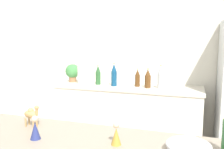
{
  "coord_description": "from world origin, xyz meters",
  "views": [
    {
      "loc": [
        0.56,
        -0.99,
        1.61
      ],
      "look_at": [
        -0.21,
        1.36,
        1.24
      ],
      "focal_mm": 40.0,
      "sensor_mm": 36.0,
      "label": 1
    }
  ],
  "objects_px": {
    "paper_towel_roll": "(81,75)",
    "fruit_bowl": "(188,148)",
    "back_bottle_1": "(114,75)",
    "camel_figurine": "(31,114)",
    "back_bottle_0": "(160,77)",
    "wise_man_figurine_blue": "(35,129)",
    "back_bottle_3": "(98,75)",
    "back_bottle_2": "(148,79)",
    "back_bottle_4": "(137,78)",
    "wise_man_figurine_crimson": "(116,135)",
    "potted_plant": "(73,72)"
  },
  "relations": [
    {
      "from": "back_bottle_3",
      "to": "back_bottle_0",
      "type": "bearing_deg",
      "value": -1.44
    },
    {
      "from": "wise_man_figurine_blue",
      "to": "wise_man_figurine_crimson",
      "type": "height_order",
      "value": "wise_man_figurine_blue"
    },
    {
      "from": "back_bottle_0",
      "to": "back_bottle_4",
      "type": "height_order",
      "value": "back_bottle_0"
    },
    {
      "from": "back_bottle_3",
      "to": "wise_man_figurine_crimson",
      "type": "xyz_separation_m",
      "value": [
        0.9,
        -2.03,
        -0.02
      ]
    },
    {
      "from": "back_bottle_2",
      "to": "back_bottle_3",
      "type": "distance_m",
      "value": 0.73
    },
    {
      "from": "back_bottle_0",
      "to": "wise_man_figurine_blue",
      "type": "distance_m",
      "value": 2.13
    },
    {
      "from": "paper_towel_roll",
      "to": "fruit_bowl",
      "type": "relative_size",
      "value": 1.03
    },
    {
      "from": "paper_towel_roll",
      "to": "back_bottle_1",
      "type": "bearing_deg",
      "value": -1.33
    },
    {
      "from": "back_bottle_1",
      "to": "fruit_bowl",
      "type": "bearing_deg",
      "value": -62.08
    },
    {
      "from": "back_bottle_2",
      "to": "back_bottle_4",
      "type": "height_order",
      "value": "back_bottle_2"
    },
    {
      "from": "back_bottle_4",
      "to": "camel_figurine",
      "type": "distance_m",
      "value": 1.98
    },
    {
      "from": "back_bottle_0",
      "to": "wise_man_figurine_blue",
      "type": "xyz_separation_m",
      "value": [
        -0.49,
        -2.08,
        -0.03
      ]
    },
    {
      "from": "potted_plant",
      "to": "back_bottle_4",
      "type": "distance_m",
      "value": 1.03
    },
    {
      "from": "back_bottle_0",
      "to": "back_bottle_2",
      "type": "height_order",
      "value": "back_bottle_0"
    },
    {
      "from": "paper_towel_roll",
      "to": "back_bottle_4",
      "type": "relative_size",
      "value": 0.99
    },
    {
      "from": "fruit_bowl",
      "to": "camel_figurine",
      "type": "relative_size",
      "value": 1.53
    },
    {
      "from": "potted_plant",
      "to": "back_bottle_2",
      "type": "height_order",
      "value": "potted_plant"
    },
    {
      "from": "fruit_bowl",
      "to": "wise_man_figurine_crimson",
      "type": "height_order",
      "value": "wise_man_figurine_crimson"
    },
    {
      "from": "back_bottle_1",
      "to": "camel_figurine",
      "type": "bearing_deg",
      "value": -90.06
    },
    {
      "from": "paper_towel_roll",
      "to": "back_bottle_1",
      "type": "distance_m",
      "value": 0.51
    },
    {
      "from": "back_bottle_3",
      "to": "back_bottle_2",
      "type": "bearing_deg",
      "value": -1.5
    },
    {
      "from": "back_bottle_3",
      "to": "wise_man_figurine_crimson",
      "type": "relative_size",
      "value": 2.07
    },
    {
      "from": "back_bottle_0",
      "to": "fruit_bowl",
      "type": "bearing_deg",
      "value": -78.59
    },
    {
      "from": "back_bottle_2",
      "to": "camel_figurine",
      "type": "height_order",
      "value": "back_bottle_2"
    },
    {
      "from": "back_bottle_1",
      "to": "back_bottle_4",
      "type": "xyz_separation_m",
      "value": [
        0.32,
        0.06,
        -0.04
      ]
    },
    {
      "from": "wise_man_figurine_blue",
      "to": "paper_towel_roll",
      "type": "bearing_deg",
      "value": 107.66
    },
    {
      "from": "back_bottle_1",
      "to": "back_bottle_4",
      "type": "height_order",
      "value": "back_bottle_1"
    },
    {
      "from": "paper_towel_roll",
      "to": "wise_man_figurine_crimson",
      "type": "height_order",
      "value": "paper_towel_roll"
    },
    {
      "from": "back_bottle_0",
      "to": "back_bottle_1",
      "type": "xyz_separation_m",
      "value": [
        -0.65,
        -0.01,
        0.0
      ]
    },
    {
      "from": "wise_man_figurine_blue",
      "to": "back_bottle_4",
      "type": "bearing_deg",
      "value": 85.41
    },
    {
      "from": "back_bottle_1",
      "to": "wise_man_figurine_blue",
      "type": "xyz_separation_m",
      "value": [
        0.15,
        -2.07,
        -0.03
      ]
    },
    {
      "from": "back_bottle_0",
      "to": "wise_man_figurine_blue",
      "type": "relative_size",
      "value": 2.13
    },
    {
      "from": "paper_towel_roll",
      "to": "back_bottle_4",
      "type": "xyz_separation_m",
      "value": [
        0.83,
        0.05,
        -0.01
      ]
    },
    {
      "from": "back_bottle_1",
      "to": "back_bottle_2",
      "type": "bearing_deg",
      "value": 1.63
    },
    {
      "from": "fruit_bowl",
      "to": "wise_man_figurine_crimson",
      "type": "xyz_separation_m",
      "value": [
        -0.4,
        -0.02,
        0.03
      ]
    },
    {
      "from": "back_bottle_2",
      "to": "back_bottle_4",
      "type": "bearing_deg",
      "value": 162.0
    },
    {
      "from": "back_bottle_3",
      "to": "camel_figurine",
      "type": "bearing_deg",
      "value": -82.55
    },
    {
      "from": "back_bottle_1",
      "to": "wise_man_figurine_crimson",
      "type": "bearing_deg",
      "value": -72.04
    },
    {
      "from": "potted_plant",
      "to": "back_bottle_1",
      "type": "relative_size",
      "value": 0.84
    },
    {
      "from": "wise_man_figurine_crimson",
      "to": "back_bottle_0",
      "type": "bearing_deg",
      "value": 90.03
    },
    {
      "from": "wise_man_figurine_blue",
      "to": "camel_figurine",
      "type": "bearing_deg",
      "value": 130.76
    },
    {
      "from": "potted_plant",
      "to": "back_bottle_2",
      "type": "xyz_separation_m",
      "value": [
        1.18,
        -0.1,
        -0.03
      ]
    },
    {
      "from": "fruit_bowl",
      "to": "camel_figurine",
      "type": "distance_m",
      "value": 1.05
    },
    {
      "from": "back_bottle_3",
      "to": "back_bottle_4",
      "type": "relative_size",
      "value": 1.15
    },
    {
      "from": "paper_towel_roll",
      "to": "back_bottle_0",
      "type": "xyz_separation_m",
      "value": [
        1.15,
        -0.0,
        0.03
      ]
    },
    {
      "from": "potted_plant",
      "to": "fruit_bowl",
      "type": "bearing_deg",
      "value": -50.01
    },
    {
      "from": "back_bottle_0",
      "to": "fruit_bowl",
      "type": "xyz_separation_m",
      "value": [
        0.4,
        -1.98,
        -0.06
      ]
    },
    {
      "from": "paper_towel_roll",
      "to": "wise_man_figurine_blue",
      "type": "relative_size",
      "value": 1.68
    },
    {
      "from": "back_bottle_2",
      "to": "wise_man_figurine_blue",
      "type": "relative_size",
      "value": 1.78
    },
    {
      "from": "fruit_bowl",
      "to": "wise_man_figurine_blue",
      "type": "distance_m",
      "value": 0.9
    }
  ]
}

